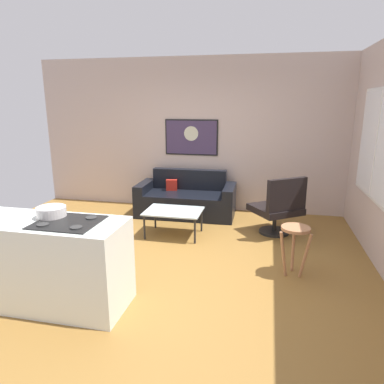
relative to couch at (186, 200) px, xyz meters
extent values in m
cube|color=olive|center=(0.19, -1.93, -0.29)|extent=(6.40, 6.40, 0.04)
cube|color=#BEA9A0|center=(0.19, 0.49, 1.13)|extent=(6.40, 0.05, 2.80)
cube|color=black|center=(0.00, -0.04, -0.07)|extent=(1.40, 0.84, 0.41)
cube|color=black|center=(0.00, 0.29, 0.33)|extent=(1.38, 0.19, 0.37)
cube|color=black|center=(-0.78, -0.05, 0.01)|extent=(0.20, 0.81, 0.57)
cube|color=black|center=(0.78, -0.02, 0.01)|extent=(0.20, 0.81, 0.57)
cube|color=maroon|center=(-0.30, 0.10, 0.24)|extent=(0.22, 0.14, 0.20)
cube|color=silver|center=(0.05, -1.05, 0.12)|extent=(0.86, 0.61, 0.02)
cylinder|color=#232326|center=(-0.34, -1.31, -0.08)|extent=(0.03, 0.03, 0.38)
cylinder|color=#232326|center=(0.43, -1.31, -0.08)|extent=(0.03, 0.03, 0.38)
cylinder|color=#232326|center=(-0.34, -0.79, -0.08)|extent=(0.03, 0.03, 0.38)
cylinder|color=#232326|center=(0.43, -0.79, -0.08)|extent=(0.03, 0.03, 0.38)
cylinder|color=black|center=(1.56, -0.62, -0.25)|extent=(0.46, 0.46, 0.04)
cylinder|color=black|center=(1.56, -0.62, -0.05)|extent=(0.06, 0.06, 0.36)
cube|color=black|center=(1.56, -0.62, 0.12)|extent=(0.91, 0.90, 0.10)
cube|color=black|center=(1.71, -0.83, 0.41)|extent=(0.58, 0.45, 0.49)
cylinder|color=#A7714B|center=(1.77, -1.99, 0.31)|extent=(0.33, 0.33, 0.03)
cylinder|color=#A7714B|center=(1.77, -1.85, 0.01)|extent=(0.04, 0.13, 0.56)
cylinder|color=#A7714B|center=(1.65, -2.06, 0.01)|extent=(0.13, 0.10, 0.56)
cylinder|color=#A7714B|center=(1.89, -2.06, 0.01)|extent=(0.13, 0.10, 0.56)
cube|color=white|center=(-0.72, -3.14, 0.17)|extent=(1.66, 0.64, 0.88)
cube|color=black|center=(-0.42, -3.14, 0.62)|extent=(0.60, 0.51, 0.01)
cylinder|color=#2D2D2D|center=(-0.59, -3.28, 0.63)|extent=(0.11, 0.11, 0.01)
cylinder|color=#2D2D2D|center=(-0.25, -3.28, 0.63)|extent=(0.11, 0.11, 0.01)
cylinder|color=#2D2D2D|center=(-0.59, -3.00, 0.63)|extent=(0.11, 0.11, 0.01)
cylinder|color=#2D2D2D|center=(-0.25, -3.00, 0.63)|extent=(0.11, 0.11, 0.01)
cylinder|color=silver|center=(-0.66, -3.02, 0.62)|extent=(0.16, 0.16, 0.01)
cylinder|color=silver|center=(-0.66, -3.02, 0.67)|extent=(0.29, 0.29, 0.11)
cube|color=black|center=(-0.01, 0.45, 1.09)|extent=(1.00, 0.01, 0.66)
cube|color=#403150|center=(-0.01, 0.45, 1.09)|extent=(0.95, 0.02, 0.61)
cylinder|color=beige|center=(-0.01, 0.43, 1.16)|extent=(0.27, 0.01, 0.27)
cube|color=silver|center=(2.78, -1.03, 1.19)|extent=(0.02, 1.65, 1.44)
cube|color=white|center=(2.77, -1.03, 1.19)|extent=(0.01, 1.57, 1.36)
cube|color=silver|center=(2.77, -1.03, 1.19)|extent=(0.01, 0.04, 1.36)
camera|label=1|loc=(1.41, -5.96, 1.72)|focal=32.72mm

